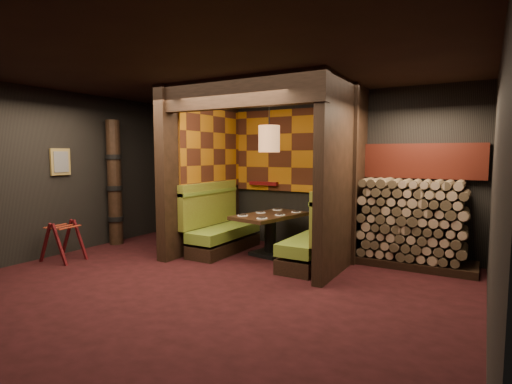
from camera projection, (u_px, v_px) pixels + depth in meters
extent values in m
cube|color=black|center=(208.00, 286.00, 5.36)|extent=(6.50, 5.50, 0.02)
cube|color=black|center=(205.00, 67.00, 5.08)|extent=(6.50, 5.50, 0.02)
cube|color=black|center=(294.00, 171.00, 7.60)|extent=(6.50, 0.02, 2.85)
cube|color=black|center=(54.00, 173.00, 6.84)|extent=(0.02, 5.50, 2.85)
cube|color=black|center=(497.00, 191.00, 3.59)|extent=(0.02, 5.50, 2.85)
cube|color=black|center=(202.00, 172.00, 7.31)|extent=(0.20, 2.20, 2.85)
cube|color=black|center=(343.00, 176.00, 6.04)|extent=(0.15, 2.10, 2.85)
cube|color=black|center=(234.00, 93.00, 5.72)|extent=(2.85, 0.18, 0.44)
cube|color=#9D590D|center=(292.00, 151.00, 7.53)|extent=(2.40, 0.06, 1.55)
cube|color=#9D590D|center=(213.00, 149.00, 7.36)|extent=(0.04, 1.85, 1.45)
cube|color=#5A0B0F|center=(264.00, 183.00, 7.82)|extent=(0.60, 0.12, 0.07)
cube|color=black|center=(225.00, 245.00, 7.19)|extent=(0.55, 1.60, 0.22)
cube|color=olive|center=(225.00, 232.00, 7.17)|extent=(0.55, 1.60, 0.18)
cube|color=olive|center=(209.00, 209.00, 7.30)|extent=(0.12, 1.60, 0.78)
cube|color=olive|center=(209.00, 190.00, 7.27)|extent=(0.15, 1.60, 0.06)
cube|color=black|center=(312.00, 258.00, 6.35)|extent=(0.55, 1.60, 0.22)
cube|color=olive|center=(312.00, 242.00, 6.33)|extent=(0.55, 1.60, 0.18)
cube|color=olive|center=(333.00, 220.00, 6.13)|extent=(0.12, 1.60, 0.78)
cube|color=olive|center=(333.00, 197.00, 6.09)|extent=(0.15, 1.60, 0.06)
cube|color=black|center=(270.00, 253.00, 6.95)|extent=(0.65, 0.65, 0.06)
cylinder|color=black|center=(270.00, 236.00, 6.92)|extent=(0.20, 0.20, 0.66)
cube|color=#342111|center=(270.00, 216.00, 6.89)|extent=(1.00, 1.48, 0.06)
cylinder|color=white|center=(243.00, 216.00, 6.68)|extent=(0.18, 0.18, 0.01)
cube|color=black|center=(243.00, 215.00, 6.68)|extent=(0.09, 0.12, 0.02)
cylinder|color=white|center=(262.00, 218.00, 6.40)|extent=(0.18, 0.18, 0.01)
cube|color=black|center=(262.00, 217.00, 6.39)|extent=(0.09, 0.12, 0.02)
cylinder|color=white|center=(261.00, 212.00, 7.03)|extent=(0.18, 0.18, 0.01)
cube|color=black|center=(261.00, 212.00, 7.03)|extent=(0.09, 0.12, 0.02)
cylinder|color=white|center=(280.00, 215.00, 6.75)|extent=(0.18, 0.18, 0.01)
cube|color=black|center=(280.00, 214.00, 6.74)|extent=(0.09, 0.12, 0.02)
cylinder|color=white|center=(277.00, 210.00, 7.38)|extent=(0.18, 0.18, 0.01)
cube|color=black|center=(277.00, 209.00, 7.38)|extent=(0.09, 0.12, 0.02)
cylinder|color=white|center=(296.00, 212.00, 7.09)|extent=(0.18, 0.18, 0.01)
cube|color=black|center=(296.00, 211.00, 7.09)|extent=(0.09, 0.12, 0.02)
cylinder|color=#96623B|center=(269.00, 139.00, 6.72)|extent=(0.36, 0.36, 0.45)
sphere|color=#FFC672|center=(269.00, 139.00, 6.72)|extent=(0.18, 0.18, 0.18)
cylinder|color=black|center=(269.00, 107.00, 6.67)|extent=(0.02, 0.02, 0.62)
cube|color=olive|center=(60.00, 162.00, 6.89)|extent=(0.04, 0.36, 0.46)
cube|color=#3F3F3F|center=(61.00, 162.00, 6.88)|extent=(0.01, 0.27, 0.36)
cube|color=#400A0D|center=(45.00, 244.00, 6.45)|extent=(0.32, 0.07, 0.70)
cube|color=#400A0D|center=(60.00, 246.00, 6.31)|extent=(0.32, 0.07, 0.70)
cube|color=#400A0D|center=(66.00, 239.00, 6.82)|extent=(0.32, 0.07, 0.70)
cube|color=#400A0D|center=(81.00, 241.00, 6.69)|extent=(0.32, 0.07, 0.70)
cube|color=maroon|center=(55.00, 226.00, 6.61)|extent=(0.09, 0.43, 0.01)
cube|color=maroon|center=(62.00, 227.00, 6.54)|extent=(0.09, 0.43, 0.01)
cube|color=maroon|center=(70.00, 227.00, 6.48)|extent=(0.09, 0.43, 0.01)
cylinder|color=black|center=(114.00, 183.00, 7.71)|extent=(0.26, 0.26, 2.40)
cylinder|color=black|center=(116.00, 219.00, 7.78)|extent=(0.31, 0.31, 0.09)
cylinder|color=black|center=(115.00, 188.00, 7.72)|extent=(0.31, 0.31, 0.09)
cylinder|color=black|center=(114.00, 157.00, 7.66)|extent=(0.31, 0.31, 0.09)
cube|color=black|center=(416.00, 263.00, 6.23)|extent=(1.73, 0.70, 0.12)
cube|color=brown|center=(418.00, 220.00, 6.17)|extent=(1.73, 0.70, 1.24)
cube|color=maroon|center=(423.00, 161.00, 6.37)|extent=(1.83, 0.10, 0.56)
cube|color=black|center=(354.00, 175.00, 6.21)|extent=(0.08, 0.08, 2.85)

